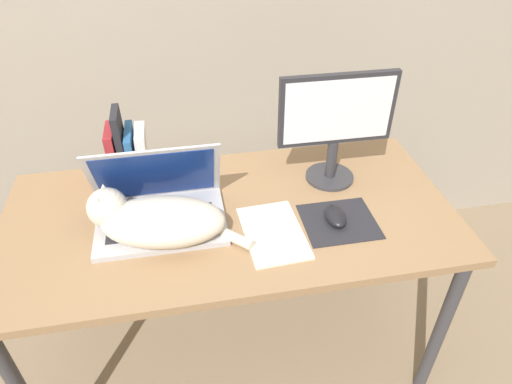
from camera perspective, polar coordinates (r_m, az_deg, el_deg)
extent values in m
cube|color=#93704C|center=(1.48, -3.27, -3.05)|extent=(1.45, 0.70, 0.03)
cylinder|color=#38383D|center=(1.75, 22.06, -15.68)|extent=(0.04, 0.04, 0.70)
cylinder|color=#38383D|center=(2.02, -23.60, -7.55)|extent=(0.04, 0.04, 0.70)
cylinder|color=#38383D|center=(2.10, 14.44, -3.17)|extent=(0.04, 0.04, 0.70)
cube|color=#B7B7BC|center=(1.45, -11.74, -3.70)|extent=(0.40, 0.27, 0.02)
cube|color=#28282D|center=(1.44, -11.77, -3.74)|extent=(0.33, 0.14, 0.00)
cube|color=#B7B7BC|center=(1.43, -12.44, 2.20)|extent=(0.40, 0.13, 0.25)
cube|color=navy|center=(1.43, -12.43, 2.04)|extent=(0.36, 0.11, 0.21)
ellipsoid|color=beige|center=(1.37, -11.52, -3.64)|extent=(0.39, 0.26, 0.13)
sphere|color=beige|center=(1.41, -18.08, -1.87)|extent=(0.12, 0.12, 0.12)
cone|color=beige|center=(1.41, -18.49, 0.39)|extent=(0.04, 0.04, 0.03)
cone|color=beige|center=(1.36, -19.15, -1.27)|extent=(0.04, 0.04, 0.03)
cylinder|color=beige|center=(1.36, -2.96, -5.61)|extent=(0.12, 0.12, 0.03)
cylinder|color=#333338|center=(1.64, 9.16, 1.93)|extent=(0.17, 0.17, 0.01)
cylinder|color=#333338|center=(1.60, 9.42, 4.11)|extent=(0.04, 0.04, 0.14)
cube|color=#28282D|center=(1.51, 10.14, 10.14)|extent=(0.39, 0.03, 0.24)
cube|color=white|center=(1.50, 10.30, 9.93)|extent=(0.35, 0.01, 0.21)
cube|color=#232328|center=(1.46, 10.34, -3.63)|extent=(0.23, 0.20, 0.00)
ellipsoid|color=black|center=(1.45, 9.88, -2.97)|extent=(0.06, 0.11, 0.04)
cube|color=maroon|center=(1.64, -17.34, 4.47)|extent=(0.03, 0.14, 0.20)
cube|color=#232328|center=(1.62, -16.46, 5.54)|extent=(0.03, 0.12, 0.26)
cube|color=#285B93|center=(1.64, -15.23, 4.56)|extent=(0.03, 0.16, 0.18)
cube|color=white|center=(1.63, -14.10, 4.71)|extent=(0.04, 0.13, 0.19)
cube|color=silver|center=(1.39, 2.17, -5.10)|extent=(0.19, 0.28, 0.01)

